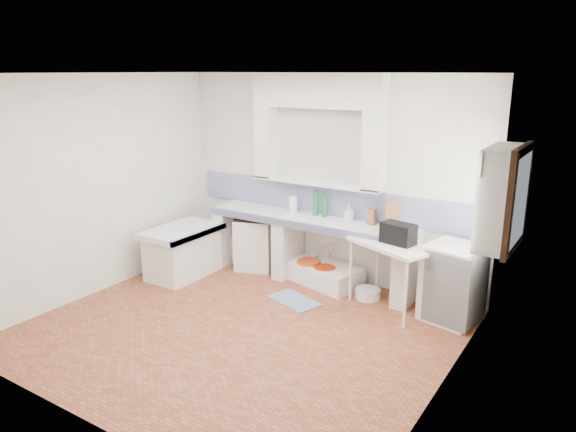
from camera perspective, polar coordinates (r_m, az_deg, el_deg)
The scene contains 36 objects.
floor at distance 6.23m, azimuth -5.07°, elevation -11.87°, with size 4.50×4.50×0.00m, color #995439.
ceiling at distance 5.55m, azimuth -5.76°, elevation 14.81°, with size 4.50×4.50×0.00m, color white.
wall_back at distance 7.37m, azimuth 4.20°, elevation 3.97°, with size 4.50×4.50×0.00m, color white.
wall_front at distance 4.41m, azimuth -21.60°, elevation -4.86°, with size 4.50×4.50×0.00m, color white.
wall_left at distance 7.31m, azimuth -19.48°, elevation 3.03°, with size 4.50×4.50×0.00m, color white.
wall_right at distance 4.74m, azimuth 16.63°, elevation -3.02°, with size 4.50×4.50×0.00m, color white.
alcove_mass at distance 7.18m, azimuth 3.18°, elevation 13.14°, with size 1.90×0.25×0.45m, color white.
window_frame at distance 5.79m, azimuth 21.82°, elevation 1.82°, with size 0.35×0.86×1.06m, color #341D10.
lace_valance at distance 5.75m, azimuth 20.77°, elevation 5.70°, with size 0.01×0.84×0.24m, color white.
counter_slab at distance 7.29m, azimuth 2.30°, elevation -0.49°, with size 3.00×0.60×0.08m, color white.
counter_lip at distance 7.06m, azimuth 1.15°, elevation -1.01°, with size 3.00×0.04×0.10m, color navy.
counter_pier_left at distance 8.19m, azimuth -6.22°, elevation -2.09°, with size 0.20×0.55×0.82m, color white.
counter_pier_mid at distance 7.60m, azimuth -0.01°, elevation -3.38°, with size 0.20×0.55×0.82m, color white.
counter_pier_right at distance 6.87m, azimuth 12.44°, elevation -5.81°, with size 0.20×0.55×0.82m, color white.
peninsula_top at distance 7.67m, azimuth -11.17°, elevation -1.54°, with size 0.70×1.10×0.08m, color white.
peninsula_base at distance 7.77m, azimuth -11.04°, elevation -4.01°, with size 0.60×1.00×0.62m, color white.
peninsula_lip at distance 7.45m, azimuth -9.33°, elevation -1.94°, with size 0.04×1.10×0.10m, color navy.
backsplash at distance 7.42m, azimuth 4.10°, elevation 1.68°, with size 4.27×0.03×0.40m, color navy.
stove at distance 7.91m, azimuth -3.41°, elevation -2.91°, with size 0.53×0.51×0.75m, color white.
sink at distance 7.42m, azimuth 3.80°, elevation -6.23°, with size 1.02×0.55×0.24m, color white.
side_table at distance 6.66m, azimuth 10.80°, elevation -6.27°, with size 1.02×0.56×0.05m, color white.
fridge at distance 6.55m, azimuth 17.05°, elevation -6.80°, with size 0.58×0.58×0.90m, color white.
bucket_red at distance 7.45m, azimuth 2.19°, elevation -5.86°, with size 0.33×0.33×0.31m, color #D04618.
bucket_orange at distance 7.30m, azimuth 3.89°, elevation -6.45°, with size 0.30×0.30×0.28m, color #BF2704.
bucket_blue at distance 7.20m, azimuth 5.10°, elevation -6.83°, with size 0.29×0.29×0.27m, color blue.
basin_white at distance 7.04m, azimuth 8.44°, elevation -8.13°, with size 0.32×0.32×0.13m, color white.
water_bottle_a at distance 7.63m, azimuth 2.81°, elevation -5.23°, with size 0.09×0.09×0.34m, color silver.
water_bottle_b at distance 7.53m, azimuth 4.40°, elevation -5.82°, with size 0.07×0.07×0.27m, color silver.
black_bag at distance 6.48m, azimuth 11.60°, elevation -1.82°, with size 0.39×0.22×0.25m, color black.
green_bottle_a at distance 7.36m, azimuth 2.95°, elevation 1.37°, with size 0.08×0.08×0.35m, color #1B7135.
green_bottle_b at distance 7.30m, azimuth 3.91°, elevation 1.06°, with size 0.07×0.07×0.30m, color #1B7135.
knife_block at distance 7.02m, azimuth 8.85°, elevation -0.10°, with size 0.10×0.08×0.20m, color #9A653D.
cutting_board at distance 6.90m, azimuth 10.91°, elevation 0.16°, with size 0.02×0.25×0.34m, color #9A653D.
paper_towel at distance 7.52m, azimuth 0.53°, elevation 1.23°, with size 0.12×0.12×0.23m, color white.
soap_bottle at distance 7.15m, azimuth 6.43°, elevation 0.33°, with size 0.10×0.10×0.21m, color white.
rug at distance 6.91m, azimuth 0.68°, elevation -8.93°, with size 0.66×0.38×0.01m, color #2E5482.
Camera 1 is at (3.43, -4.36, 2.83)m, focal length 33.57 mm.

